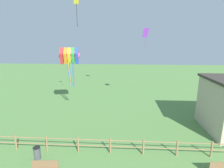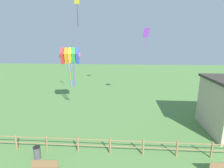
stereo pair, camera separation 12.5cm
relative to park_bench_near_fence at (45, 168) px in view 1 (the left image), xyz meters
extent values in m
cylinder|color=olive|center=(-3.43, 2.49, 0.12)|extent=(0.14, 0.14, 1.27)
cylinder|color=olive|center=(-0.96, 2.49, 0.12)|extent=(0.14, 0.14, 1.27)
cylinder|color=olive|center=(1.51, 2.49, 0.12)|extent=(0.14, 0.14, 1.27)
cylinder|color=olive|center=(3.98, 2.49, 0.12)|extent=(0.14, 0.14, 1.27)
cylinder|color=olive|center=(6.45, 2.49, 0.12)|extent=(0.14, 0.14, 1.27)
cylinder|color=olive|center=(8.92, 2.49, 0.12)|extent=(0.14, 0.14, 1.27)
cylinder|color=olive|center=(11.39, 2.49, 0.12)|extent=(0.14, 0.14, 1.27)
cylinder|color=olive|center=(3.98, 2.49, 0.56)|extent=(19.76, 0.07, 0.07)
cylinder|color=olive|center=(3.98, 2.49, 0.06)|extent=(19.76, 0.07, 0.07)
cube|color=brown|center=(-0.01, 0.10, 0.21)|extent=(1.68, 0.16, 0.51)
cube|color=brown|center=(11.20, 0.66, 0.21)|extent=(1.68, 0.16, 0.51)
cylinder|color=#4C4C51|center=(-1.23, 1.46, -0.06)|extent=(0.47, 0.47, 0.92)
cylinder|color=black|center=(-1.23, 1.46, 0.42)|extent=(0.51, 0.51, 0.04)
ellipsoid|color=#E54C8C|center=(-1.40, 10.97, 6.16)|extent=(2.82, 2.33, 1.84)
cube|color=red|center=(-2.22, 10.79, 6.16)|extent=(0.75, 1.90, 1.87)
cube|color=orange|center=(-1.81, 10.88, 6.16)|extent=(0.75, 1.90, 1.87)
cube|color=yellow|center=(-1.40, 10.97, 6.16)|extent=(0.75, 1.90, 1.87)
cube|color=green|center=(-0.98, 11.06, 6.16)|extent=(0.75, 1.90, 1.87)
cube|color=blue|center=(-0.57, 11.15, 6.16)|extent=(0.75, 1.90, 1.87)
cylinder|color=blue|center=(-1.56, 10.75, 4.02)|extent=(0.25, 0.46, 3.02)
cylinder|color=orange|center=(-1.43, 10.75, 4.02)|extent=(0.18, 0.48, 3.02)
cylinder|color=blue|center=(-1.30, 10.75, 4.02)|extent=(0.10, 0.48, 3.02)
cylinder|color=green|center=(-1.17, 10.76, 4.02)|extent=(0.10, 0.48, 3.02)
cylinder|color=blue|center=(-1.05, 10.77, 4.02)|extent=(0.18, 0.48, 3.02)
cylinder|color=purple|center=(-0.94, 10.79, 4.02)|extent=(0.25, 0.46, 3.02)
cube|color=purple|center=(7.61, 13.58, 8.85)|extent=(0.86, 0.77, 1.11)
cylinder|color=purple|center=(7.61, 13.58, 7.68)|extent=(0.05, 0.05, 1.43)
cube|color=yellow|center=(-0.48, 11.66, 12.24)|extent=(0.66, 0.57, 0.68)
cylinder|color=black|center=(-0.48, 11.66, 10.68)|extent=(0.05, 0.05, 2.51)
camera|label=1|loc=(4.84, -9.18, 7.77)|focal=28.00mm
camera|label=2|loc=(4.96, -9.17, 7.77)|focal=28.00mm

